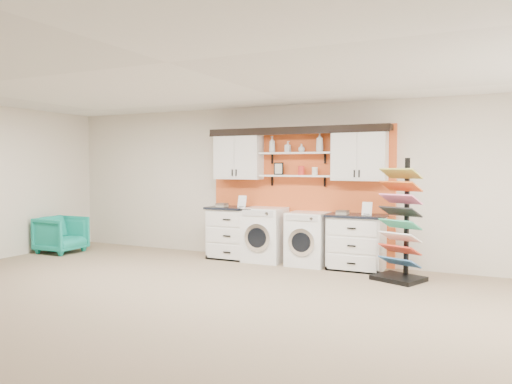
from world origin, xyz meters
The scene contains 22 objects.
floor centered at (0.00, 0.00, 0.00)m, with size 10.00×10.00×0.00m, color gray.
ceiling centered at (0.00, 0.00, 2.80)m, with size 10.00×10.00×0.00m, color white.
wall_back centered at (0.00, 4.00, 1.40)m, with size 10.00×10.00×0.00m, color beige.
accent_panel centered at (0.00, 3.96, 1.20)m, with size 3.40×0.07×2.40m, color #E05B26.
upper_cabinet_left centered at (-1.13, 3.79, 1.88)m, with size 0.90×0.35×0.84m.
upper_cabinet_right centered at (1.13, 3.79, 1.88)m, with size 0.90×0.35×0.84m.
shelf_lower centered at (0.00, 3.80, 1.53)m, with size 1.32×0.28×0.03m, color white.
shelf_upper centered at (0.00, 3.80, 1.93)m, with size 1.32×0.28×0.03m, color white.
crown_molding centered at (0.00, 3.81, 2.33)m, with size 3.30×0.41×0.13m.
picture_frame centered at (-0.35, 3.85, 1.66)m, with size 0.18×0.02×0.22m.
canister_red centered at (0.10, 3.80, 1.62)m, with size 0.11×0.11×0.16m, color red.
canister_cream centered at (0.35, 3.80, 1.61)m, with size 0.10×0.10×0.14m, color silver.
base_cabinet_left centered at (-1.13, 3.64, 0.48)m, with size 0.97×0.66×0.95m.
base_cabinet_right centered at (1.13, 3.64, 0.46)m, with size 0.93×0.66×0.91m.
washer centered at (-0.52, 3.64, 0.48)m, with size 0.69×0.71×0.96m.
dryer centered at (0.29, 3.64, 0.46)m, with size 0.65×0.71×0.91m.
sample_rack centered at (1.91, 3.16, 0.56)m, with size 0.82×0.76×1.83m.
armchair centered at (-4.50, 2.71, 0.36)m, with size 0.76×0.79×0.72m, color #119885.
soap_bottle_a centered at (-0.46, 3.80, 2.09)m, with size 0.11×0.11×0.29m, color silver.
soap_bottle_b centered at (-0.15, 3.80, 2.04)m, with size 0.09×0.09×0.20m, color silver.
soap_bottle_c centered at (0.10, 3.80, 2.02)m, with size 0.11×0.11×0.14m, color silver.
soap_bottle_d centered at (0.43, 3.80, 2.11)m, with size 0.13×0.13×0.33m, color silver.
Camera 1 is at (3.16, -4.41, 1.70)m, focal length 35.00 mm.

